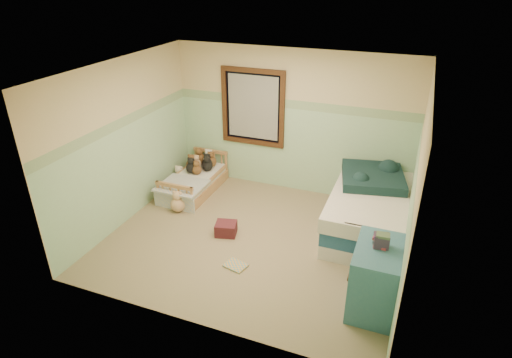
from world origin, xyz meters
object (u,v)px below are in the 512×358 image
at_px(twin_bed_frame, 369,221).
at_px(red_pillow, 226,229).
at_px(plush_floor_cream, 180,178).
at_px(floor_book, 236,266).
at_px(dresser, 375,278).
at_px(toddler_bed_frame, 195,186).
at_px(plush_floor_tan, 178,204).

height_order(twin_bed_frame, red_pillow, twin_bed_frame).
bearing_deg(plush_floor_cream, floor_book, -43.95).
bearing_deg(dresser, toddler_bed_frame, 151.50).
bearing_deg(red_pillow, plush_floor_cream, 141.01).
relative_size(plush_floor_cream, twin_bed_frame, 0.11).
distance_m(toddler_bed_frame, dresser, 3.86).
distance_m(twin_bed_frame, dresser, 1.78).
xyz_separation_m(plush_floor_cream, twin_bed_frame, (3.50, -0.25, -0.01)).
distance_m(twin_bed_frame, red_pillow, 2.21).
bearing_deg(dresser, red_pillow, 161.42).
bearing_deg(dresser, plush_floor_cream, 152.26).
bearing_deg(toddler_bed_frame, plush_floor_tan, -83.13).
bearing_deg(red_pillow, dresser, -18.58).
xyz_separation_m(toddler_bed_frame, dresser, (3.38, -1.84, 0.33)).
bearing_deg(floor_book, twin_bed_frame, 61.22).
relative_size(toddler_bed_frame, twin_bed_frame, 0.65).
height_order(toddler_bed_frame, plush_floor_tan, plush_floor_tan).
relative_size(red_pillow, floor_book, 1.06).
height_order(plush_floor_cream, red_pillow, plush_floor_cream).
height_order(toddler_bed_frame, plush_floor_cream, plush_floor_cream).
bearing_deg(plush_floor_cream, toddler_bed_frame, -20.86).
distance_m(plush_floor_cream, twin_bed_frame, 3.51).
xyz_separation_m(twin_bed_frame, floor_book, (-1.54, -1.64, -0.10)).
relative_size(twin_bed_frame, red_pillow, 7.01).
bearing_deg(floor_book, dresser, 11.36).
bearing_deg(plush_floor_cream, red_pillow, -38.99).
relative_size(toddler_bed_frame, dresser, 1.68).
relative_size(twin_bed_frame, floor_book, 7.45).
xyz_separation_m(plush_floor_cream, dresser, (3.78, -1.99, 0.29)).
height_order(dresser, red_pillow, dresser).
height_order(toddler_bed_frame, dresser, dresser).
relative_size(plush_floor_cream, floor_book, 0.84).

